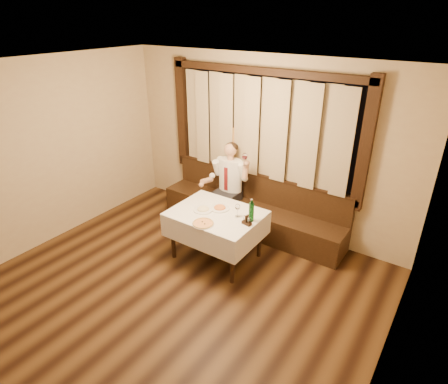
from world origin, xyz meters
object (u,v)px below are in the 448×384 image
Objects in this scene: pizza at (203,223)px; pasta_cream at (203,208)px; cruet_caddy at (247,221)px; green_bottle at (251,212)px; seated_man at (228,179)px; banquette at (252,211)px; pasta_red at (220,206)px; dining_table at (216,219)px.

pasta_cream reaches higher than pizza.
cruet_caddy is (0.49, 0.33, 0.04)m from pizza.
green_bottle is 1.28m from seated_man.
banquette is 1.03m from pasta_red.
pasta_cream reaches higher than dining_table.
banquette is 2.23× the size of seated_man.
dining_table is 0.89× the size of seated_man.
pasta_red is at bearing -64.03° from seated_man.
banquette is 1.20m from pasta_cream.
pizza is at bearing -52.89° from pasta_cream.
banquette is 11.41× the size of pasta_cream.
pasta_cream is 1.01m from seated_man.
pasta_cream is 0.20× the size of seated_man.
dining_table is 0.59m from green_bottle.
pasta_cream is at bearing 127.11° from pizza.
seated_man is (-0.46, 1.30, 0.06)m from pizza.
pizza is 0.67m from green_bottle.
green_bottle reaches higher than pasta_cream.
banquette is 1.08m from dining_table.
banquette is 11.45× the size of pasta_red.
seated_man reaches higher than green_bottle.
dining_table is at bearing -66.01° from seated_man.
seated_man is at bearing 115.97° from pasta_red.
pasta_red and pasta_cream have the same top height.
pizza is at bearing -137.55° from green_bottle.
pasta_red is 1.98× the size of cruet_caddy.
pizza reaches higher than dining_table.
seated_man is at bearing -167.79° from banquette.
pasta_red is at bearing 99.01° from dining_table.
pasta_red is at bearing 173.25° from cruet_caddy.
cruet_caddy is (0.55, -0.16, 0.01)m from pasta_red.
banquette is at bearing 79.86° from pasta_cream.
cruet_caddy is at bearing -63.47° from banquette.
dining_table is 4.53× the size of pasta_cream.
seated_man is at bearing 109.50° from pizza.
pasta_red is (-0.02, 0.12, 0.14)m from dining_table.
dining_table is at bearing 96.95° from pizza.
cruet_caddy is 0.10× the size of seated_man.
dining_table is 4.54× the size of pasta_red.
banquette is 9.69× the size of green_bottle.
pizza is at bearing -70.50° from seated_man.
seated_man is (-0.42, 0.93, 0.18)m from dining_table.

